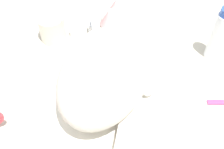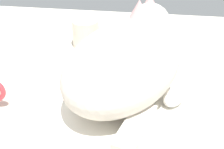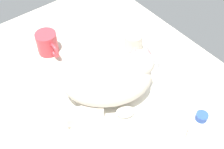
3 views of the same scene
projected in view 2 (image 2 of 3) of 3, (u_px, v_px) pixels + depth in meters
ground_plane at (123, 107)px, 62.92cm from camera, size 110.00×82.50×3.00cm
sink_basin at (123, 99)px, 61.72cm from camera, size 31.57×31.57×1.05cm
faucet at (130, 41)px, 76.36cm from camera, size 13.81×9.47×5.60cm
cat at (127, 63)px, 57.34cm from camera, size 29.59×32.77×16.89cm
rinse_cup at (86, 33)px, 77.01cm from camera, size 6.62×6.62×7.48cm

